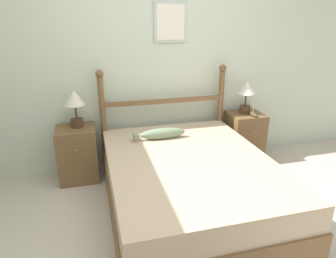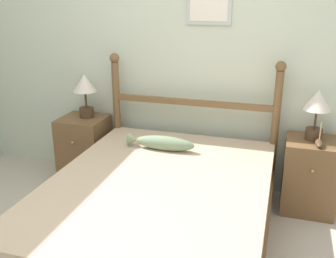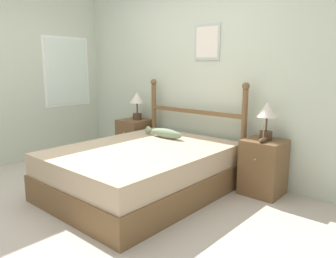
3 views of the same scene
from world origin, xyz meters
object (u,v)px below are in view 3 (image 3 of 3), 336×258
Objects in this scene: nightstand_right at (263,167)px; bed at (142,170)px; model_boat at (263,140)px; table_lamp_right at (267,114)px; nightstand_left at (135,140)px; table_lamp_left at (137,101)px; fish_pillow at (164,133)px.

bed is at bearing -140.58° from nightstand_right.
table_lamp_right is at bearing 104.45° from model_boat.
nightstand_left is 0.59m from table_lamp_left.
nightstand_left is at bearing 180.00° from nightstand_right.
model_boat reaches higher than fish_pillow.
fish_pillow is (-0.16, 0.54, 0.32)m from bed.
model_boat is at bearing -2.91° from nightstand_left.
nightstand_right is 1.49× the size of table_lamp_left.
nightstand_left is at bearing 140.58° from bed.
fish_pillow is at bearing -170.59° from model_boat.
bed is at bearing -39.42° from nightstand_left.
model_boat is (0.04, -0.14, -0.25)m from table_lamp_right.
model_boat is at bearing 9.41° from fish_pillow.
nightstand_left is 1.00× the size of nightstand_right.
bed is at bearing -74.06° from fish_pillow.
table_lamp_right is at bearing 40.65° from bed.
nightstand_right is 0.59m from table_lamp_right.
nightstand_left is 2.14m from model_boat.
fish_pillow reaches higher than bed.
nightstand_right is 1.49× the size of table_lamp_right.
bed is 1.50m from table_lamp_left.
table_lamp_right is at bearing 16.07° from fish_pillow.
fish_pillow is (-1.20, -0.31, 0.27)m from nightstand_right.
nightstand_right is (1.04, 0.85, 0.05)m from bed.
model_boat is (2.08, -0.15, -0.25)m from table_lamp_left.
bed is 3.51× the size of fish_pillow.
bed is 1.35m from nightstand_right.
table_lamp_left is at bearing 56.42° from nightstand_left.
fish_pillow reaches higher than nightstand_left.
model_boat reaches higher than nightstand_left.
bed is 0.65m from fish_pillow.
bed is 1.35m from nightstand_left.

